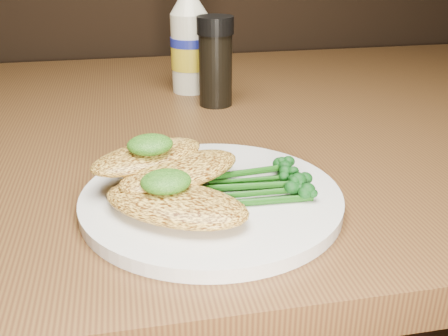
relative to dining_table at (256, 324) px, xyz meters
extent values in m
cylinder|color=silver|center=(-0.12, -0.24, 0.38)|extent=(0.24, 0.24, 0.01)
ellipsoid|color=#F3C34D|center=(-0.15, -0.28, 0.40)|extent=(0.15, 0.13, 0.02)
ellipsoid|color=#F3C34D|center=(-0.14, -0.23, 0.41)|extent=(0.14, 0.12, 0.02)
ellipsoid|color=#F3C34D|center=(-0.17, -0.21, 0.41)|extent=(0.13, 0.11, 0.02)
ellipsoid|color=#0A3508|center=(-0.16, -0.27, 0.41)|extent=(0.05, 0.05, 0.02)
ellipsoid|color=#0A3508|center=(-0.17, -0.21, 0.43)|extent=(0.05, 0.04, 0.02)
camera|label=1|loc=(-0.19, -0.67, 0.61)|focal=41.56mm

